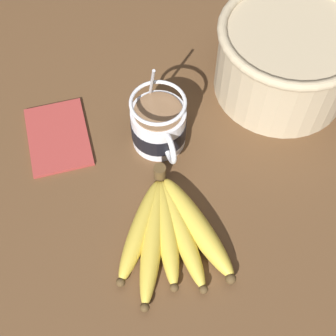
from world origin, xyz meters
TOP-DOWN VIEW (x-y plane):
  - table at (0.00, 0.00)cm, footprint 124.33×124.33cm
  - coffee_mug at (-4.97, -0.20)cm, footprint 14.68×9.19cm
  - banana_bunch at (12.21, -4.18)cm, footprint 21.13×17.75cm
  - woven_basket at (-9.27, 24.69)cm, footprint 24.97×24.97cm
  - napkin at (-11.25, -16.26)cm, footprint 15.09×11.08cm

SIDE VIEW (x-z plane):
  - table at x=0.00cm, z-range 0.00..3.14cm
  - napkin at x=-11.25cm, z-range 3.14..3.74cm
  - banana_bunch at x=12.21cm, z-range 2.71..6.72cm
  - coffee_mug at x=-4.97cm, z-range -0.47..15.12cm
  - woven_basket at x=-9.27cm, z-range 3.53..17.50cm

